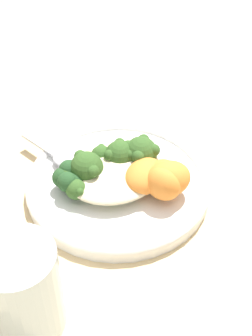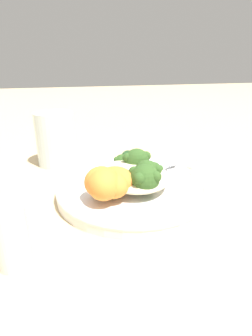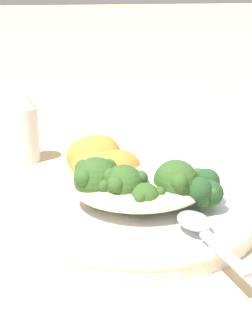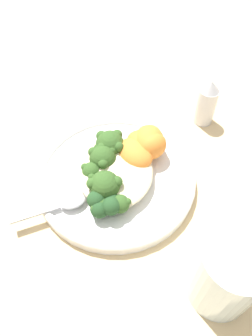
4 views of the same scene
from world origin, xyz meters
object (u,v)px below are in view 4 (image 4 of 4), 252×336
at_px(sweet_potato_chunk_3, 145,144).
at_px(water_glass, 231,275).
at_px(broccoli_stalk_3, 107,173).
at_px(kale_tuft, 107,202).
at_px(broccoli_stalk_1, 114,154).
at_px(sweet_potato_chunk_1, 155,146).
at_px(plate, 119,177).
at_px(broccoli_stalk_0, 117,150).
at_px(quinoa_mound, 118,170).
at_px(broccoli_stalk_6, 130,192).
at_px(sweet_potato_chunk_2, 138,153).
at_px(broccoli_stalk_5, 120,191).
at_px(salt_shaker, 209,102).
at_px(sweet_potato_chunk_0, 152,142).
at_px(broccoli_stalk_2, 110,161).
at_px(spoon, 68,203).
at_px(broccoli_stalk_4, 111,185).

height_order(sweet_potato_chunk_3, water_glass, water_glass).
xyz_separation_m(broccoli_stalk_3, kale_tuft, (-0.05, 0.00, 0.00)).
xyz_separation_m(broccoli_stalk_1, sweet_potato_chunk_1, (0.01, -0.06, 0.01)).
height_order(plate, broccoli_stalk_0, broccoli_stalk_0).
xyz_separation_m(quinoa_mound, sweet_potato_chunk_3, (0.04, -0.05, 0.01)).
relative_size(quinoa_mound, water_glass, 1.22).
bearing_deg(water_glass, broccoli_stalk_6, 37.16).
bearing_deg(sweet_potato_chunk_1, sweet_potato_chunk_2, 108.36).
distance_m(plate, sweet_potato_chunk_2, 0.05).
height_order(quinoa_mound, sweet_potato_chunk_1, sweet_potato_chunk_1).
height_order(broccoli_stalk_5, salt_shaker, salt_shaker).
bearing_deg(water_glass, sweet_potato_chunk_1, 15.26).
relative_size(quinoa_mound, sweet_potato_chunk_1, 2.81).
xyz_separation_m(broccoli_stalk_6, sweet_potato_chunk_3, (0.08, -0.03, 0.01)).
bearing_deg(kale_tuft, sweet_potato_chunk_0, -37.29).
height_order(broccoli_stalk_1, broccoli_stalk_2, broccoli_stalk_2).
distance_m(sweet_potato_chunk_0, spoon, 0.16).
distance_m(quinoa_mound, salt_shaker, 0.21).
bearing_deg(sweet_potato_chunk_0, water_glass, -164.52).
xyz_separation_m(broccoli_stalk_0, salt_shaker, (0.09, -0.17, 0.00)).
height_order(broccoli_stalk_1, sweet_potato_chunk_1, sweet_potato_chunk_1).
bearing_deg(sweet_potato_chunk_1, broccoli_stalk_6, 148.10).
relative_size(broccoli_stalk_1, kale_tuft, 1.80).
distance_m(broccoli_stalk_5, sweet_potato_chunk_2, 0.07).
bearing_deg(quinoa_mound, sweet_potato_chunk_2, -53.31).
bearing_deg(sweet_potato_chunk_2, broccoli_stalk_4, 141.04).
xyz_separation_m(broccoli_stalk_3, sweet_potato_chunk_1, (0.04, -0.08, 0.01)).
bearing_deg(broccoli_stalk_4, broccoli_stalk_5, 128.85).
bearing_deg(sweet_potato_chunk_0, broccoli_stalk_0, 99.79).
bearing_deg(quinoa_mound, kale_tuft, 161.18).
height_order(broccoli_stalk_5, spoon, broccoli_stalk_5).
distance_m(broccoli_stalk_3, broccoli_stalk_4, 0.03).
height_order(broccoli_stalk_5, sweet_potato_chunk_1, sweet_potato_chunk_1).
bearing_deg(water_glass, quinoa_mound, 33.61).
xyz_separation_m(plate, sweet_potato_chunk_0, (0.04, -0.05, 0.03)).
distance_m(plate, quinoa_mound, 0.02).
height_order(broccoli_stalk_6, kale_tuft, kale_tuft).
height_order(plate, broccoli_stalk_3, broccoli_stalk_3).
bearing_deg(broccoli_stalk_6, quinoa_mound, -132.23).
xyz_separation_m(sweet_potato_chunk_0, spoon, (-0.09, 0.13, -0.02)).
height_order(broccoli_stalk_0, water_glass, water_glass).
height_order(broccoli_stalk_4, sweet_potato_chunk_1, same).
bearing_deg(broccoli_stalk_5, broccoli_stalk_6, 129.15).
height_order(broccoli_stalk_1, broccoli_stalk_4, broccoli_stalk_4).
distance_m(broccoli_stalk_1, spoon, 0.10).
bearing_deg(water_glass, sweet_potato_chunk_0, 15.48).
relative_size(broccoli_stalk_0, kale_tuft, 2.31).
relative_size(broccoli_stalk_3, sweet_potato_chunk_0, 1.53).
distance_m(broccoli_stalk_3, sweet_potato_chunk_1, 0.08).
relative_size(broccoli_stalk_2, sweet_potato_chunk_2, 1.36).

